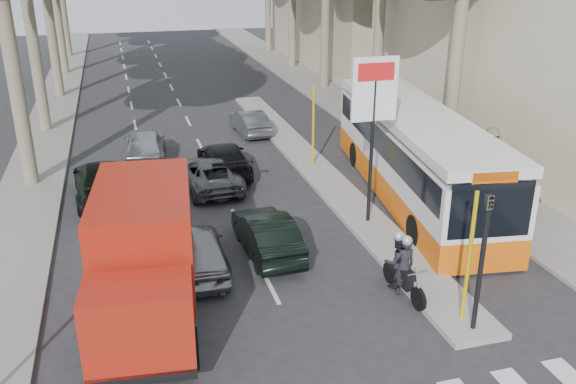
# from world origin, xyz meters

# --- Properties ---
(ground) EXTENTS (120.00, 120.00, 0.00)m
(ground) POSITION_xyz_m (0.00, 0.00, 0.00)
(ground) COLOR #28282B
(ground) RESTS_ON ground
(sidewalk_right) EXTENTS (3.20, 70.00, 0.12)m
(sidewalk_right) POSITION_xyz_m (8.60, 25.00, 0.06)
(sidewalk_right) COLOR gray
(sidewalk_right) RESTS_ON ground
(median_left) EXTENTS (2.40, 64.00, 0.12)m
(median_left) POSITION_xyz_m (-8.00, 28.00, 0.06)
(median_left) COLOR gray
(median_left) RESTS_ON ground
(traffic_island) EXTENTS (1.50, 26.00, 0.16)m
(traffic_island) POSITION_xyz_m (3.25, 11.00, 0.08)
(traffic_island) COLOR gray
(traffic_island) RESTS_ON ground
(billboard) EXTENTS (1.50, 12.10, 5.60)m
(billboard) POSITION_xyz_m (3.25, 5.00, 3.70)
(billboard) COLOR yellow
(billboard) RESTS_ON ground
(traffic_light_island) EXTENTS (0.16, 0.41, 3.60)m
(traffic_light_island) POSITION_xyz_m (3.25, -1.50, 2.49)
(traffic_light_island) COLOR black
(traffic_light_island) RESTS_ON ground
(silver_hatchback) EXTENTS (1.54, 3.70, 1.25)m
(silver_hatchback) POSITION_xyz_m (-2.62, 3.37, 0.63)
(silver_hatchback) COLOR #909497
(silver_hatchback) RESTS_ON ground
(dark_hatchback) EXTENTS (1.50, 3.92, 1.27)m
(dark_hatchback) POSITION_xyz_m (-0.50, 3.94, 0.64)
(dark_hatchback) COLOR black
(dark_hatchback) RESTS_ON ground
(queue_car_a) EXTENTS (2.19, 4.35, 1.18)m
(queue_car_a) POSITION_xyz_m (-1.30, 9.85, 0.59)
(queue_car_a) COLOR #494B50
(queue_car_a) RESTS_ON ground
(queue_car_b) EXTENTS (1.89, 4.50, 1.30)m
(queue_car_b) POSITION_xyz_m (-0.50, 11.20, 0.65)
(queue_car_b) COLOR black
(queue_car_b) RESTS_ON ground
(queue_car_c) EXTENTS (2.07, 4.33, 1.43)m
(queue_car_c) POSITION_xyz_m (-3.50, 13.73, 0.71)
(queue_car_c) COLOR #ABAFB3
(queue_car_c) RESTS_ON ground
(queue_car_d) EXTENTS (1.53, 3.67, 1.18)m
(queue_car_d) POSITION_xyz_m (1.80, 16.79, 0.59)
(queue_car_d) COLOR #53575C
(queue_car_d) RESTS_ON ground
(queue_car_e) EXTENTS (2.31, 5.07, 1.44)m
(queue_car_e) POSITION_xyz_m (-5.26, 9.76, 0.72)
(queue_car_e) COLOR black
(queue_car_e) RESTS_ON ground
(red_truck) EXTENTS (2.89, 6.26, 3.23)m
(red_truck) POSITION_xyz_m (-4.18, 1.41, 1.71)
(red_truck) COLOR black
(red_truck) RESTS_ON ground
(city_bus) EXTENTS (4.31, 12.59, 3.25)m
(city_bus) POSITION_xyz_m (5.82, 6.93, 1.71)
(city_bus) COLOR #E45C0C
(city_bus) RESTS_ON ground
(motorcycle) EXTENTS (0.78, 2.08, 1.77)m
(motorcycle) POSITION_xyz_m (2.38, 0.75, 0.80)
(motorcycle) COLOR black
(motorcycle) RESTS_ON ground
(pedestrian_near) EXTENTS (0.62, 0.97, 1.53)m
(pedestrian_near) POSITION_xyz_m (8.59, 3.81, 0.88)
(pedestrian_near) COLOR #473955
(pedestrian_near) RESTS_ON sidewalk_right
(pedestrian_far) EXTENTS (1.37, 0.96, 1.95)m
(pedestrian_far) POSITION_xyz_m (9.76, 8.03, 1.09)
(pedestrian_far) COLOR #695C4F
(pedestrian_far) RESTS_ON sidewalk_right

